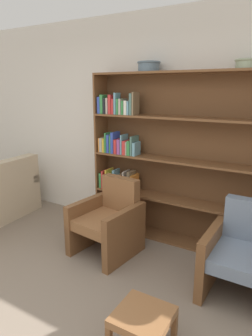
{
  "coord_description": "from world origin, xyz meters",
  "views": [
    {
      "loc": [
        1.43,
        -1.06,
        1.85
      ],
      "look_at": [
        -0.3,
        1.87,
        0.95
      ],
      "focal_mm": 32.0,
      "sensor_mm": 36.0,
      "label": 1
    }
  ],
  "objects": [
    {
      "name": "armchair_cushioned",
      "position": [
        1.12,
        1.58,
        0.38
      ],
      "size": [
        0.65,
        0.69,
        0.85
      ],
      "rotation": [
        0.0,
        0.0,
        3.12
      ],
      "color": "brown",
      "rests_on": "ground"
    },
    {
      "name": "footstool",
      "position": [
        0.63,
        0.54,
        0.26
      ],
      "size": [
        0.39,
        0.39,
        0.31
      ],
      "color": "brown",
      "rests_on": "ground"
    },
    {
      "name": "wall_back",
      "position": [
        0.0,
        2.4,
        1.38
      ],
      "size": [
        12.0,
        0.06,
        2.75
      ],
      "color": "silver",
      "rests_on": "ground"
    },
    {
      "name": "bookshelf",
      "position": [
        0.14,
        2.23,
        0.99
      ],
      "size": [
        2.53,
        0.3,
        2.04
      ],
      "color": "brown",
      "rests_on": "ground"
    },
    {
      "name": "bowl_brass",
      "position": [
        -0.19,
        2.21,
        2.11
      ],
      "size": [
        0.27,
        0.27,
        0.11
      ],
      "color": "slate",
      "rests_on": "bookshelf"
    },
    {
      "name": "bowl_copper",
      "position": [
        0.89,
        2.21,
        2.09
      ],
      "size": [
        0.25,
        0.25,
        0.09
      ],
      "color": "gray",
      "rests_on": "bookshelf"
    },
    {
      "name": "armchair_leather",
      "position": [
        -0.36,
        1.58,
        0.38
      ],
      "size": [
        0.72,
        0.75,
        0.85
      ],
      "rotation": [
        0.0,
        0.0,
        3.02
      ],
      "color": "brown",
      "rests_on": "ground"
    }
  ]
}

